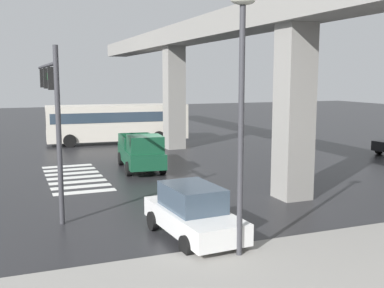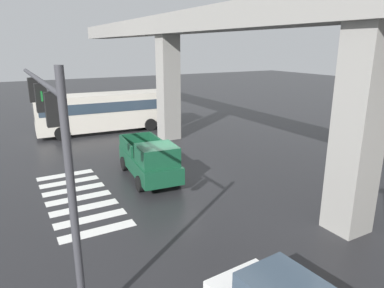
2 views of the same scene
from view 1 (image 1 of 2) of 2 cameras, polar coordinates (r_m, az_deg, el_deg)
The scene contains 9 objects.
ground_plane at distance 25.83m, azimuth -3.75°, elevation -3.30°, with size 120.00×120.00×0.00m, color #232326.
crosswalk_stripes at distance 24.85m, azimuth -14.10°, elevation -3.98°, with size 7.15×2.80×0.01m.
elevated_overpass at distance 26.64m, azimuth 3.29°, elevation 12.61°, with size 52.11×1.98×8.51m.
sidewalk_east at distance 14.84m, azimuth 21.53°, elevation -12.32°, with size 4.00×36.00×0.15m, color gray.
pickup_truck at distance 25.94m, azimuth -6.19°, elevation -1.06°, with size 5.26×2.44×2.08m.
city_bus at distance 36.99m, azimuth -9.07°, elevation 2.78°, with size 3.23×10.92×2.99m.
sedan_white at distance 15.05m, azimuth 0.11°, elevation -8.34°, with size 4.42×2.20×1.72m.
traffic_signal_mast at distance 19.20m, azimuth -16.90°, elevation 6.11°, with size 8.69×0.32×6.20m.
street_lamp_near_corner at distance 12.71m, azimuth 6.06°, elevation 5.55°, with size 0.44×0.70×7.24m.
Camera 1 is at (24.13, -7.67, 5.13)m, focal length 43.67 mm.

